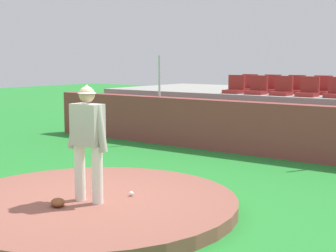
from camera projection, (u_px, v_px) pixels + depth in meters
ground_plane at (92, 210)px, 7.68m from camera, size 60.00×60.00×0.00m
pitchers_mound at (92, 204)px, 7.66m from camera, size 4.47×4.47×0.19m
pitcher at (88, 135)px, 7.33m from camera, size 0.76×0.28×1.74m
baseball at (131, 194)px, 7.77m from camera, size 0.07×0.07×0.07m
fielding_glove at (58, 202)px, 7.23m from camera, size 0.36×0.34×0.11m
brick_barrier at (258, 129)px, 12.07m from camera, size 13.24×0.40×1.28m
fence_post_left at (159, 76)px, 13.68m from camera, size 0.06×0.06×1.12m
bleacher_platform at (305, 116)px, 14.45m from camera, size 11.67×4.40×1.37m
stadium_chair_0 at (235, 88)px, 13.80m from camera, size 0.48×0.44×0.50m
stadium_chair_1 at (257, 88)px, 13.40m from camera, size 0.48×0.44×0.50m
stadium_chair_2 at (282, 89)px, 13.01m from camera, size 0.48×0.44×0.50m
stadium_chair_3 at (308, 90)px, 12.59m from camera, size 0.48×0.44×0.50m
stadium_chair_5 at (248, 86)px, 14.55m from camera, size 0.48×0.44×0.50m
stadium_chair_6 at (271, 87)px, 14.16m from camera, size 0.48×0.44×0.50m
stadium_chair_7 at (295, 88)px, 13.73m from camera, size 0.48×0.44×0.50m
stadium_chair_8 at (322, 89)px, 13.32m from camera, size 0.48×0.44×0.50m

